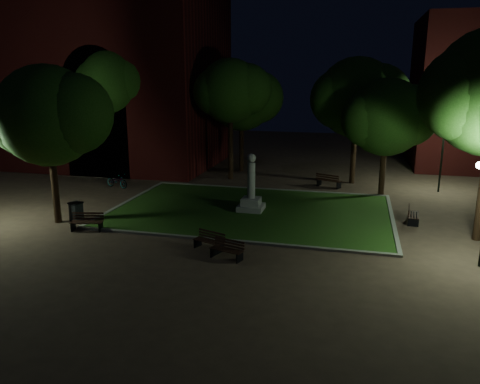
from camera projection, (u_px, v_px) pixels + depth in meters
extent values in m
plane|color=#4D382B|center=(243.00, 222.00, 24.38)|extent=(80.00, 80.00, 0.00)
cube|color=#284E16|center=(251.00, 211.00, 26.25)|extent=(15.00, 10.00, 0.08)
cube|color=slate|center=(226.00, 241.00, 21.45)|extent=(15.40, 0.20, 0.12)
cube|color=slate|center=(268.00, 189.00, 31.04)|extent=(15.40, 0.20, 0.12)
cube|color=slate|center=(128.00, 202.00, 28.04)|extent=(0.20, 10.00, 0.12)
cube|color=slate|center=(393.00, 220.00, 24.45)|extent=(0.20, 10.00, 0.12)
cube|color=#A09B93|center=(251.00, 207.00, 26.21)|extent=(1.40, 1.40, 0.30)
cube|color=#A09B93|center=(251.00, 201.00, 26.12)|extent=(1.00, 1.00, 0.40)
cylinder|color=#A09B93|center=(251.00, 180.00, 25.83)|extent=(0.44, 0.44, 2.00)
sphere|color=#A09B93|center=(251.00, 158.00, 25.52)|extent=(0.50, 0.50, 0.50)
cube|color=#49100F|center=(99.00, 74.00, 39.50)|extent=(20.00, 12.00, 15.00)
cube|color=black|center=(107.00, 128.00, 35.54)|extent=(5.00, 3.00, 7.00)
cylinder|color=black|center=(103.00, 81.00, 34.68)|extent=(5.00, 3.00, 5.00)
plane|color=orange|center=(114.00, 127.00, 36.67)|extent=(6.30, 0.00, 6.30)
cylinder|color=black|center=(55.00, 185.00, 23.87)|extent=(0.36, 0.36, 3.99)
sphere|color=#234B14|center=(48.00, 116.00, 23.02)|extent=(5.01, 5.01, 5.01)
sphere|color=#234B14|center=(73.00, 114.00, 22.89)|extent=(4.01, 4.01, 4.01)
sphere|color=#234B14|center=(27.00, 118.00, 23.00)|extent=(3.76, 3.76, 3.76)
cylinder|color=black|center=(231.00, 145.00, 33.87)|extent=(0.36, 0.36, 5.01)
sphere|color=#234B14|center=(230.00, 91.00, 32.93)|extent=(4.52, 4.52, 4.52)
sphere|color=#234B14|center=(247.00, 89.00, 32.82)|extent=(3.61, 3.61, 3.61)
sphere|color=#234B14|center=(217.00, 92.00, 32.88)|extent=(3.39, 3.39, 3.39)
cylinder|color=black|center=(354.00, 153.00, 32.60)|extent=(0.36, 0.36, 4.32)
sphere|color=#234B14|center=(357.00, 98.00, 31.68)|extent=(5.45, 5.45, 5.45)
sphere|color=#234B14|center=(378.00, 96.00, 31.52)|extent=(4.36, 4.36, 4.36)
sphere|color=#234B14|center=(340.00, 99.00, 31.68)|extent=(4.09, 4.09, 4.09)
cylinder|color=black|center=(383.00, 169.00, 29.14)|extent=(0.36, 0.36, 3.53)
sphere|color=#234B14|center=(387.00, 117.00, 28.36)|extent=(4.74, 4.74, 4.74)
sphere|color=#234B14|center=(407.00, 116.00, 28.24)|extent=(3.80, 3.80, 3.80)
sphere|color=#234B14|center=(370.00, 119.00, 28.33)|extent=(3.56, 3.56, 3.56)
sphere|color=#234B14|center=(468.00, 94.00, 20.11)|extent=(4.22, 4.22, 4.22)
cylinder|color=black|center=(118.00, 139.00, 35.13)|extent=(0.36, 0.36, 5.46)
sphere|color=#234B14|center=(115.00, 82.00, 34.11)|extent=(4.92, 4.92, 4.92)
sphere|color=#234B14|center=(131.00, 81.00, 33.98)|extent=(3.94, 3.94, 3.94)
sphere|color=#234B14|center=(100.00, 83.00, 34.08)|extent=(3.69, 3.69, 3.69)
cylinder|color=black|center=(241.00, 145.00, 36.84)|extent=(0.36, 0.36, 4.19)
sphere|color=#234B14|center=(242.00, 99.00, 35.96)|extent=(4.97, 4.97, 4.97)
sphere|color=#234B14|center=(258.00, 97.00, 35.83)|extent=(3.97, 3.97, 3.97)
sphere|color=#234B14|center=(228.00, 100.00, 35.94)|extent=(3.73, 3.73, 3.73)
sphere|color=#D8FFD8|center=(480.00, 165.00, 17.84)|extent=(0.28, 0.28, 0.28)
cylinder|color=black|center=(148.00, 148.00, 35.88)|extent=(0.12, 0.12, 4.02)
cylinder|color=black|center=(147.00, 121.00, 35.39)|extent=(0.90, 0.08, 0.08)
sphere|color=#D8FFD8|center=(141.00, 121.00, 35.49)|extent=(0.28, 0.28, 0.28)
sphere|color=#D8FFD8|center=(152.00, 122.00, 35.28)|extent=(0.28, 0.28, 0.28)
cylinder|color=black|center=(442.00, 160.00, 30.15)|extent=(0.12, 0.12, 4.24)
cylinder|color=black|center=(445.00, 127.00, 29.63)|extent=(0.90, 0.08, 0.08)
sphere|color=#D8FFD8|center=(437.00, 127.00, 29.74)|extent=(0.28, 0.28, 0.28)
sphere|color=#D8FFD8|center=(453.00, 127.00, 29.53)|extent=(0.28, 0.28, 0.28)
cube|color=black|center=(198.00, 242.00, 20.81)|extent=(0.23, 0.48, 0.40)
cube|color=black|center=(220.00, 248.00, 20.12)|extent=(0.23, 0.48, 0.40)
cube|color=black|center=(206.00, 242.00, 20.26)|extent=(1.38, 0.58, 0.04)
cube|color=black|center=(208.00, 241.00, 20.36)|extent=(1.38, 0.58, 0.04)
cube|color=black|center=(210.00, 240.00, 20.46)|extent=(1.38, 0.58, 0.04)
cube|color=black|center=(211.00, 240.00, 20.56)|extent=(1.38, 0.58, 0.04)
cube|color=black|center=(212.00, 237.00, 20.58)|extent=(1.37, 0.56, 0.09)
cube|color=black|center=(212.00, 235.00, 20.55)|extent=(1.37, 0.56, 0.09)
cube|color=black|center=(212.00, 232.00, 20.52)|extent=(1.37, 0.56, 0.09)
cube|color=black|center=(214.00, 251.00, 19.76)|extent=(0.20, 0.49, 0.40)
cube|color=black|center=(240.00, 257.00, 19.12)|extent=(0.20, 0.49, 0.40)
cube|color=black|center=(224.00, 251.00, 19.22)|extent=(1.41, 0.50, 0.04)
cube|color=black|center=(226.00, 250.00, 19.33)|extent=(1.41, 0.50, 0.04)
cube|color=black|center=(227.00, 249.00, 19.43)|extent=(1.41, 0.50, 0.04)
cube|color=black|center=(229.00, 248.00, 19.54)|extent=(1.41, 0.50, 0.04)
cube|color=black|center=(230.00, 246.00, 19.56)|extent=(1.40, 0.47, 0.09)
cube|color=black|center=(230.00, 243.00, 19.53)|extent=(1.40, 0.47, 0.09)
cube|color=black|center=(230.00, 240.00, 19.50)|extent=(1.40, 0.47, 0.09)
cube|color=black|center=(73.00, 226.00, 23.01)|extent=(0.16, 0.54, 0.43)
cube|color=black|center=(101.00, 226.00, 22.95)|extent=(0.16, 0.54, 0.43)
cube|color=black|center=(85.00, 223.00, 22.72)|extent=(1.56, 0.40, 0.04)
cube|color=black|center=(86.00, 222.00, 22.85)|extent=(1.56, 0.40, 0.04)
cube|color=black|center=(87.00, 222.00, 22.98)|extent=(1.56, 0.40, 0.04)
cube|color=black|center=(88.00, 221.00, 23.12)|extent=(1.56, 0.40, 0.04)
cube|color=black|center=(88.00, 218.00, 23.15)|extent=(1.55, 0.37, 0.09)
cube|color=black|center=(88.00, 216.00, 23.12)|extent=(1.55, 0.37, 0.09)
cube|color=black|center=(88.00, 213.00, 23.08)|extent=(1.55, 0.37, 0.09)
cube|color=black|center=(413.00, 222.00, 23.58)|extent=(0.53, 0.11, 0.42)
cube|color=black|center=(413.00, 215.00, 24.81)|extent=(0.53, 0.11, 0.42)
cube|color=black|center=(418.00, 215.00, 24.07)|extent=(0.24, 1.54, 0.04)
cube|color=black|center=(415.00, 215.00, 24.12)|extent=(0.24, 1.54, 0.04)
cube|color=black|center=(412.00, 215.00, 24.16)|extent=(0.24, 1.54, 0.04)
cube|color=black|center=(410.00, 214.00, 24.21)|extent=(0.24, 1.54, 0.04)
cube|color=black|center=(409.00, 212.00, 24.20)|extent=(0.21, 1.54, 0.09)
cube|color=black|center=(409.00, 210.00, 24.17)|extent=(0.21, 1.54, 0.09)
cube|color=black|center=(409.00, 207.00, 24.14)|extent=(0.21, 1.54, 0.09)
cube|color=black|center=(339.00, 185.00, 31.43)|extent=(0.29, 0.56, 0.47)
cube|color=black|center=(319.00, 182.00, 32.31)|extent=(0.29, 0.56, 0.47)
cube|color=black|center=(331.00, 180.00, 31.99)|extent=(1.60, 0.77, 0.04)
cube|color=black|center=(330.00, 180.00, 31.88)|extent=(1.60, 0.77, 0.04)
cube|color=black|center=(329.00, 180.00, 31.76)|extent=(1.60, 0.77, 0.04)
cube|color=black|center=(328.00, 181.00, 31.65)|extent=(1.60, 0.77, 0.04)
cube|color=black|center=(327.00, 179.00, 31.57)|extent=(1.59, 0.74, 0.10)
cube|color=black|center=(327.00, 177.00, 31.54)|extent=(1.59, 0.74, 0.10)
cube|color=black|center=(327.00, 175.00, 31.50)|extent=(1.59, 0.74, 0.10)
cube|color=black|center=(76.00, 212.00, 24.42)|extent=(0.67, 0.67, 0.95)
cube|color=black|center=(75.00, 203.00, 24.29)|extent=(0.75, 0.75, 0.06)
imported|color=black|center=(117.00, 181.00, 31.69)|extent=(1.95, 1.17, 0.97)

